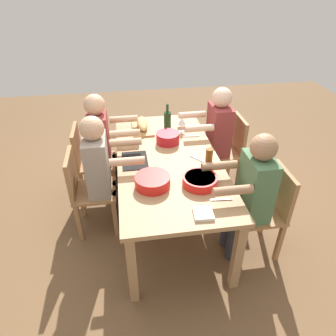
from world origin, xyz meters
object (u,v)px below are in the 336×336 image
Objects in this scene: diner_near_left at (104,140)px; serving_bowl_salad at (168,137)px; cutting_board at (143,128)px; bread_loaf at (142,124)px; diner_far_left at (215,132)px; wine_glass at (182,122)px; beer_bottle at (209,160)px; dining_table at (168,165)px; napkin_stack at (203,214)px; chair_far_right at (267,207)px; diner_far_right at (251,190)px; serving_bowl_greens at (200,180)px; wine_bottle at (167,120)px; chair_near_left at (89,159)px; chair_far_left at (229,148)px; diner_near_center at (102,167)px; serving_bowl_fruit at (152,181)px; chair_near_center at (85,188)px.

serving_bowl_salad is (0.23, 0.65, 0.10)m from diner_near_left.
cutting_board is 1.25× the size of bread_loaf.
diner_far_left is 7.23× the size of wine_glass.
beer_bottle is at bearing 49.28° from diner_near_left.
dining_table is 13.59× the size of napkin_stack.
serving_bowl_salad is 0.41m from bread_loaf.
chair_far_right is 5.12× the size of wine_glass.
diner_far_right reaches higher than serving_bowl_greens.
wine_bottle reaches higher than cutting_board.
serving_bowl_greens is at bearing -23.12° from diner_far_left.
wine_glass is (-0.51, 0.23, 0.20)m from dining_table.
chair_far_left is at bearing 90.00° from chair_near_left.
diner_far_right is at bearing 34.43° from serving_bowl_salad.
bread_loaf is 1.48m from napkin_stack.
chair_far_left is at bearing 153.68° from napkin_stack.
diner_near_center is at bearing -58.37° from wine_glass.
serving_bowl_greens is (-0.08, -0.41, 0.09)m from diner_far_right.
serving_bowl_salad is at bearing 114.50° from diner_near_center.
diner_near_left is at bearing -74.67° from cutting_board.
diner_far_left is at bearing 81.61° from cutting_board.
dining_table is at bearing 90.00° from diner_near_center.
serving_bowl_fruit is (0.70, -0.23, -0.01)m from serving_bowl_salad.
chair_far_left is (-0.52, 1.39, -0.21)m from diner_near_center.
chair_near_left reaches higher than cutting_board.
chair_near_left is 5.12× the size of wine_glass.
beer_bottle reaches higher than serving_bowl_salad.
chair_far_left is 2.93× the size of wine_bottle.
cutting_board is at bearing -167.78° from napkin_stack.
cutting_board is at bearing -164.13° from dining_table.
chair_far_right is 2.66× the size of bread_loaf.
bread_loaf is at bearing -164.13° from dining_table.
serving_bowl_fruit is (0.40, 0.60, 0.31)m from chair_near_center.
wine_bottle is at bearing -165.12° from beer_bottle.
serving_bowl_salad is (-0.82, -0.75, 0.32)m from chair_far_right.
diner_near_left reaches higher than wine_glass.
serving_bowl_greens is 0.99× the size of serving_bowl_fruit.
bread_loaf is at bearing -160.99° from serving_bowl_greens.
bread_loaf reaches higher than serving_bowl_salad.
wine_bottle is (-0.58, 0.69, 0.15)m from diner_near_center.
chair_near_left is (-0.52, -0.18, -0.21)m from diner_near_center.
chair_far_right is at bearing 42.29° from serving_bowl_salad.
napkin_stack is at bearing 9.24° from dining_table.
diner_far_left is 4.21× the size of serving_bowl_fruit.
chair_far_right is 1.36m from wine_bottle.
chair_far_left is at bearing 83.18° from bread_loaf.
chair_far_right is at bearing 9.95° from diner_far_left.
serving_bowl_greens is at bearing 11.29° from serving_bowl_salad.
wine_glass reaches higher than serving_bowl_fruit.
chair_far_left is 1.51m from napkin_stack.
diner_near_center is 0.59m from chair_near_left.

